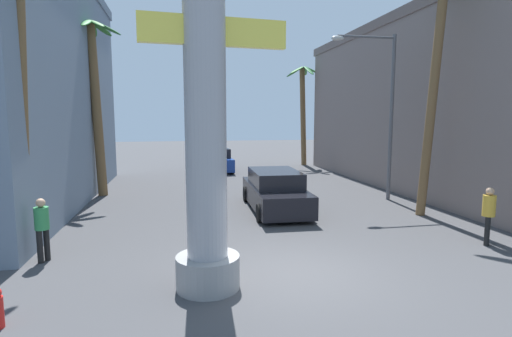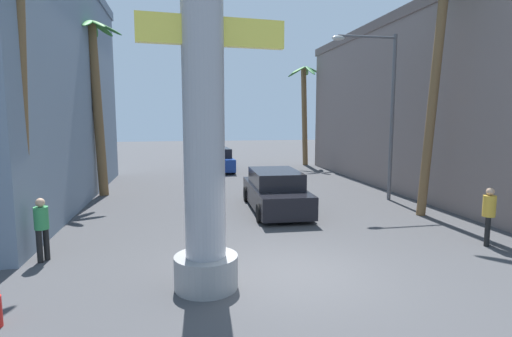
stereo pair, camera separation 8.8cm
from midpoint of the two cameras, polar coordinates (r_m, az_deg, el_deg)
ground_plane at (r=19.05m, az=-2.66°, el=-3.62°), size 90.52×90.52×0.00m
building_right at (r=22.82m, az=25.05°, el=8.42°), size 6.36×21.07×8.62m
neon_sign_pole at (r=8.22m, az=-7.25°, el=14.97°), size 3.31×1.34×10.45m
street_lamp at (r=18.06m, az=17.77°, el=9.27°), size 2.91×0.28×7.07m
car_lead at (r=15.61m, az=2.93°, el=-3.26°), size 2.16×5.17×1.56m
car_far at (r=27.26m, az=-5.49°, el=1.19°), size 2.08×4.67×1.56m
palm_tree_near_left at (r=12.11m, az=-30.64°, el=16.89°), size 3.47×3.25×8.59m
palm_tree_mid_left at (r=19.74m, az=-21.72°, el=10.04°), size 2.61×2.63×7.91m
palm_tree_far_right at (r=30.79m, az=7.04°, el=8.72°), size 2.83×2.91×7.47m
palm_tree_near_right at (r=16.02m, az=24.45°, el=15.41°), size 2.89×3.11×9.36m
pedestrian_curb_left at (r=11.32m, az=-28.10°, el=-7.10°), size 0.47×0.47×1.61m
pedestrian_by_sign at (r=13.00m, az=30.48°, el=-5.37°), size 0.48×0.48×1.65m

